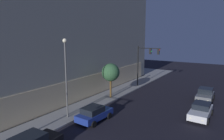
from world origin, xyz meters
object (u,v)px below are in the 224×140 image
(car_blue, at_px, (94,113))
(street_lamp_sidewalk, at_px, (66,69))
(modern_building, at_px, (25,33))
(sidewalk_tree, at_px, (111,72))
(car_white, at_px, (201,110))
(traffic_light_far_corner, at_px, (146,58))
(car_grey, at_px, (205,95))

(car_blue, bearing_deg, street_lamp_sidewalk, 110.41)
(modern_building, distance_m, sidewalk_tree, 19.27)
(sidewalk_tree, relative_size, car_white, 1.03)
(traffic_light_far_corner, xyz_separation_m, sidewalk_tree, (-8.23, 1.59, -1.32))
(modern_building, xyz_separation_m, traffic_light_far_corner, (8.40, -20.08, -4.09))
(street_lamp_sidewalk, relative_size, car_white, 1.77)
(modern_building, relative_size, car_grey, 8.51)
(street_lamp_sidewalk, bearing_deg, car_white, -56.17)
(car_grey, bearing_deg, car_blue, 146.91)
(street_lamp_sidewalk, distance_m, car_white, 14.83)
(car_white, bearing_deg, modern_building, 89.71)
(traffic_light_far_corner, distance_m, car_grey, 10.73)
(modern_building, relative_size, street_lamp_sidewalk, 4.38)
(street_lamp_sidewalk, bearing_deg, traffic_light_far_corner, -5.73)
(car_white, bearing_deg, sidewalk_tree, 88.45)
(traffic_light_far_corner, distance_m, sidewalk_tree, 8.49)
(traffic_light_far_corner, height_order, car_blue, traffic_light_far_corner)
(traffic_light_far_corner, bearing_deg, car_blue, -175.93)
(sidewalk_tree, bearing_deg, street_lamp_sidewalk, 179.58)
(traffic_light_far_corner, xyz_separation_m, car_grey, (-2.28, -9.64, -4.14))
(modern_building, relative_size, car_blue, 8.71)
(modern_building, distance_m, car_grey, 31.44)
(traffic_light_far_corner, relative_size, car_blue, 1.66)
(modern_building, bearing_deg, sidewalk_tree, -89.49)
(car_blue, xyz_separation_m, car_grey, (13.11, -8.54, 0.07))
(modern_building, bearing_deg, car_grey, -78.38)
(modern_building, xyz_separation_m, car_white, (-0.15, -30.17, -8.31))
(modern_building, relative_size, traffic_light_far_corner, 5.23)
(street_lamp_sidewalk, distance_m, car_grey, 18.62)
(street_lamp_sidewalk, height_order, car_white, street_lamp_sidewalk)
(street_lamp_sidewalk, relative_size, sidewalk_tree, 1.71)
(sidewalk_tree, bearing_deg, car_blue, -159.45)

